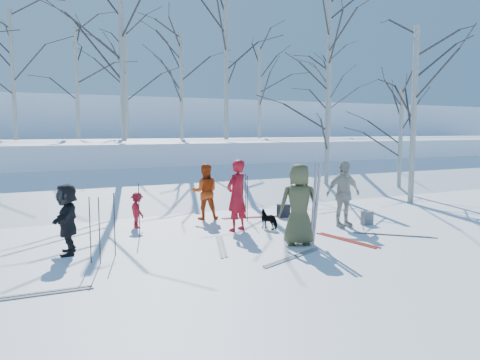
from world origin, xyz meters
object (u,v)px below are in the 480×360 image
skier_red_north (237,195)px  backpack_grey (367,218)px  skier_red_seated (137,210)px  backpack_red (299,217)px  dog (269,219)px  skier_olive_center (299,204)px  skier_grey_west (67,219)px  skier_cream_east (343,194)px  backpack_dark (283,211)px  skier_redor_behind (205,192)px

skier_red_north → backpack_grey: skier_red_north is taller
skier_red_seated → backpack_red: skier_red_seated is taller
skier_red_seated → dog: size_ratio=1.57×
skier_red_north → skier_red_seated: 2.77m
skier_olive_center → skier_red_north: (-0.61, 2.01, -0.01)m
skier_red_north → skier_grey_west: size_ratio=1.24×
skier_olive_center → backpack_grey: 3.29m
backpack_grey → backpack_red: bearing=150.9°
skier_cream_east → backpack_dark: size_ratio=4.56×
skier_redor_behind → skier_red_north: bearing=114.3°
skier_olive_center → backpack_grey: bearing=-138.3°
backpack_red → backpack_grey: bearing=-29.1°
backpack_red → backpack_grey: size_ratio=1.11×
dog → backpack_red: dog is taller
skier_red_north → backpack_red: skier_red_north is taller
backpack_dark → backpack_red: bearing=-98.2°
skier_redor_behind → dog: (1.02, -2.06, -0.56)m
skier_olive_center → backpack_red: 2.53m
skier_red_seated → skier_cream_east: 5.63m
skier_olive_center → skier_red_north: 2.10m
skier_red_seated → dog: skier_red_seated is taller
backpack_dark → backpack_grey: bearing=-52.7°
skier_cream_east → skier_grey_west: 7.12m
skier_redor_behind → backpack_grey: bearing=163.4°
dog → skier_red_seated: bearing=-50.4°
backpack_grey → dog: bearing=165.2°
skier_red_north → skier_cream_east: bearing=139.6°
skier_red_north → dog: (0.88, -0.20, -0.68)m
skier_red_north → skier_red_seated: size_ratio=1.94×
skier_olive_center → backpack_red: bearing=-101.6°
skier_red_seated → backpack_grey: 6.39m
skier_redor_behind → skier_grey_west: size_ratio=1.09×
skier_olive_center → skier_red_north: skier_olive_center is taller
skier_redor_behind → backpack_grey: (3.77, -2.79, -0.64)m
backpack_red → backpack_grey: (1.68, -0.93, -0.02)m
skier_olive_center → skier_red_north: size_ratio=1.01×
skier_red_north → backpack_dark: 2.47m
dog → backpack_grey: bearing=143.6°
skier_olive_center → backpack_red: skier_olive_center is taller
skier_red_seated → backpack_dark: bearing=-105.1°
skier_red_seated → skier_cream_east: bearing=-124.0°
backpack_dark → skier_olive_center: bearing=-115.9°
skier_red_north → skier_olive_center: bearing=83.1°
skier_olive_center → backpack_dark: (1.49, 3.08, -0.75)m
skier_olive_center → backpack_red: (1.34, 2.01, -0.74)m
skier_red_north → backpack_grey: size_ratio=4.96×
skier_red_seated → backpack_dark: size_ratio=2.43×
skier_red_seated → skier_grey_west: (-2.01, -2.01, 0.27)m
skier_grey_west → backpack_dark: 6.59m
skier_cream_east → dog: (-1.96, 0.64, -0.65)m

